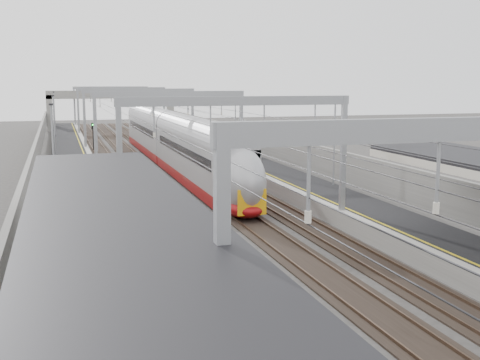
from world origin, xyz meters
TOP-DOWN VIEW (x-y plane):
  - platform_left at (-8.00, 45.00)m, footprint 4.00×120.00m
  - platform_right at (8.00, 45.00)m, footprint 4.00×120.00m
  - tracks at (0.00, 45.00)m, footprint 11.40×140.00m
  - overhead_line at (0.00, 51.62)m, footprint 13.00×140.00m
  - canopy_left at (-8.02, 2.99)m, footprint 4.40×30.00m
  - overbridge at (0.00, 100.00)m, footprint 22.00×2.20m
  - wall_left at (-11.20, 45.00)m, footprint 0.30×120.00m
  - wall_right at (11.20, 45.00)m, footprint 0.30×120.00m
  - train at (1.50, 47.80)m, footprint 2.80×50.99m
  - signal_green at (-5.20, 65.95)m, footprint 0.32×0.32m
  - signal_red_near at (3.20, 68.40)m, footprint 0.32×0.32m
  - signal_red_far at (5.40, 72.77)m, footprint 0.32×0.32m

SIDE VIEW (x-z plane):
  - tracks at x=0.00m, z-range -0.05..0.15m
  - platform_left at x=-8.00m, z-range 0.00..1.00m
  - platform_right at x=8.00m, z-range 0.00..1.00m
  - wall_left at x=-11.20m, z-range 0.00..3.20m
  - wall_right at x=11.20m, z-range 0.00..3.20m
  - train at x=1.50m, z-range -0.05..4.37m
  - signal_green at x=-5.20m, z-range 0.68..4.15m
  - signal_red_near at x=3.20m, z-range 0.68..4.15m
  - signal_red_far at x=5.40m, z-range 0.68..4.15m
  - canopy_left at x=-8.02m, z-range 2.97..7.21m
  - overbridge at x=0.00m, z-range 1.86..8.76m
  - overhead_line at x=0.00m, z-range 2.84..9.44m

